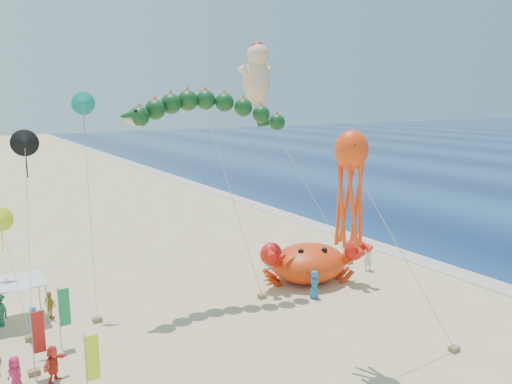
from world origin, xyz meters
TOP-DOWN VIEW (x-y plane):
  - ground at (0.00, 0.00)m, footprint 320.00×320.00m
  - foam_strip at (12.00, 0.00)m, footprint 320.00×320.00m
  - crab_inflatable at (2.13, 1.85)m, footprint 7.10×5.97m
  - dragon_kite at (-4.65, 3.12)m, footprint 10.19×3.29m
  - cherub_kite at (2.48, 8.93)m, footprint 5.74×6.94m
  - octopus_kite at (-2.77, -7.10)m, footprint 6.05×3.16m
  - canopy_white at (-15.19, 5.66)m, footprint 3.09×3.09m
  - feather_flags at (-14.96, -0.60)m, footprint 4.21×6.75m
  - beachgoers at (-12.12, 1.66)m, footprint 27.46×8.54m
  - small_kites at (-15.68, 2.75)m, footprint 10.16×11.53m

SIDE VIEW (x-z plane):
  - ground at x=0.00m, z-range 0.00..0.00m
  - foam_strip at x=12.00m, z-range 0.01..0.01m
  - beachgoers at x=-12.12m, z-range -0.07..1.80m
  - crab_inflatable at x=2.13m, z-range -0.18..2.93m
  - feather_flags at x=-14.96m, z-range 0.41..3.61m
  - canopy_white at x=-15.19m, z-range 1.09..3.79m
  - small_kites at x=-15.68m, z-range 0.91..13.43m
  - octopus_kite at x=-2.77m, z-range 3.17..13.94m
  - dragon_kite at x=-4.65m, z-range 4.99..17.22m
  - cherub_kite at x=2.48m, z-range 5.86..22.05m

